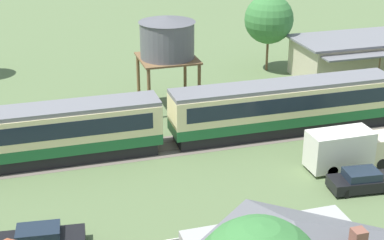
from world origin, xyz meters
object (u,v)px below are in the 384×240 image
(water_tower, at_px, (167,38))
(parked_car_black_2, at_px, (41,239))
(parked_car_black, at_px, (362,181))
(delivery_truck_cream, at_px, (349,149))
(station_building, at_px, (353,57))
(yard_tree_0, at_px, (269,19))
(passenger_train, at_px, (286,105))

(water_tower, xyz_separation_m, parked_car_black_2, (-11.83, -18.41, -5.50))
(parked_car_black_2, bearing_deg, parked_car_black, 8.45)
(delivery_truck_cream, bearing_deg, station_building, 58.47)
(water_tower, bearing_deg, yard_tree_0, 30.31)
(station_building, bearing_deg, yard_tree_0, 149.50)
(water_tower, bearing_deg, delivery_truck_cream, -58.30)
(water_tower, distance_m, parked_car_black, 20.25)
(delivery_truck_cream, bearing_deg, yard_tree_0, 81.29)
(station_building, xyz_separation_m, parked_car_black, (-11.46, -20.53, -1.34))
(water_tower, relative_size, delivery_truck_cream, 1.27)
(parked_car_black, xyz_separation_m, yard_tree_0, (4.08, 24.87, 4.67))
(water_tower, distance_m, parked_car_black_2, 22.56)
(parked_car_black_2, bearing_deg, delivery_truck_cream, 16.66)
(passenger_train, bearing_deg, yard_tree_0, 71.94)
(yard_tree_0, bearing_deg, station_building, -30.50)
(delivery_truck_cream, height_order, yard_tree_0, yard_tree_0)
(passenger_train, relative_size, delivery_truck_cream, 8.82)
(passenger_train, height_order, water_tower, water_tower)
(passenger_train, xyz_separation_m, station_building, (12.27, 10.67, -0.27))
(station_building, bearing_deg, parked_car_black_2, -146.00)
(passenger_train, distance_m, delivery_truck_cream, 7.03)
(passenger_train, relative_size, parked_car_black_2, 11.64)
(station_building, height_order, yard_tree_0, yard_tree_0)
(water_tower, height_order, parked_car_black_2, water_tower)
(parked_car_black, distance_m, yard_tree_0, 25.63)
(passenger_train, height_order, parked_car_black, passenger_train)
(parked_car_black, bearing_deg, delivery_truck_cream, 82.15)
(parked_car_black, bearing_deg, passenger_train, 100.42)
(parked_car_black, height_order, yard_tree_0, yard_tree_0)
(station_building, bearing_deg, water_tower, -171.70)
(passenger_train, bearing_deg, parked_car_black, -85.28)
(parked_car_black_2, distance_m, yard_tree_0, 35.55)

